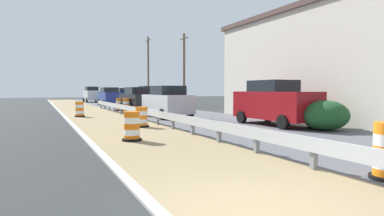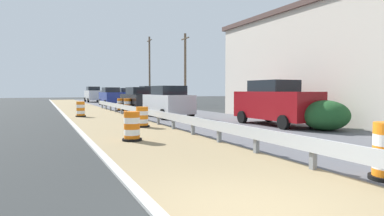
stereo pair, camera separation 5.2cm
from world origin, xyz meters
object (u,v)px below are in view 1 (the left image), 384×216
object	(u,v)px
traffic_barrel_close	(132,128)
traffic_barrel_farther	(127,106)
car_lead_far_lane	(138,99)
traffic_barrel_far	(80,110)
car_trailing_far_lane	(91,94)
car_distant_b	(109,96)
utility_pole_mid	(184,69)
car_mid_far_lane	(110,94)
car_trailing_near_lane	(148,96)
utility_pole_far	(148,69)
car_lead_near_lane	(167,102)
car_distant_c	(125,96)
utility_pole_near	(304,34)
traffic_barrel_farthest	(120,105)
traffic_barrel_mid	(142,118)
car_distant_a	(275,103)

from	to	relation	value
traffic_barrel_close	traffic_barrel_farther	distance (m)	14.15
traffic_barrel_close	car_lead_far_lane	bearing A→B (deg)	73.30
traffic_barrel_far	car_trailing_far_lane	distance (m)	27.64
car_distant_b	utility_pole_mid	bearing A→B (deg)	-144.92
traffic_barrel_far	car_lead_far_lane	xyz separation A→B (m)	(4.86, 3.39, 0.54)
traffic_barrel_close	car_lead_far_lane	world-z (taller)	car_lead_far_lane
traffic_barrel_farther	car_mid_far_lane	xyz separation A→B (m)	(4.69, 29.83, 0.54)
car_trailing_near_lane	utility_pole_mid	xyz separation A→B (m)	(2.70, -3.49, 2.80)
traffic_barrel_far	traffic_barrel_farther	distance (m)	4.46
car_mid_far_lane	car_distant_b	size ratio (longest dim) A/B	1.02
utility_pole_far	traffic_barrel_far	bearing A→B (deg)	-118.77
car_lead_near_lane	utility_pole_mid	xyz separation A→B (m)	(6.13, 11.13, 2.89)
car_distant_c	utility_pole_near	bearing A→B (deg)	4.48
traffic_barrel_farthest	utility_pole_far	xyz separation A→B (m)	(7.29, 14.99, 4.14)
car_distant_b	car_distant_c	size ratio (longest dim) A/B	1.04
car_distant_b	car_lead_near_lane	bearing A→B (deg)	177.46
traffic_barrel_mid	car_lead_far_lane	size ratio (longest dim) A/B	0.20
traffic_barrel_farther	car_distant_a	distance (m)	12.68
traffic_barrel_far	car_distant_c	distance (m)	22.85
traffic_barrel_far	car_distant_b	bearing A→B (deg)	72.69
traffic_barrel_far	car_mid_far_lane	size ratio (longest dim) A/B	0.22
traffic_barrel_far	utility_pole_far	world-z (taller)	utility_pole_far
traffic_barrel_mid	car_lead_far_lane	distance (m)	11.22
utility_pole_near	utility_pole_far	xyz separation A→B (m)	(0.71, 29.10, -0.06)
car_trailing_near_lane	car_distant_b	distance (m)	5.54
car_lead_near_lane	car_mid_far_lane	distance (m)	35.35
traffic_barrel_mid	car_mid_far_lane	xyz separation A→B (m)	(6.44, 39.76, 0.61)
car_lead_far_lane	car_mid_far_lane	distance (m)	29.15
car_mid_far_lane	car_distant_b	distance (m)	16.47
traffic_barrel_farther	utility_pole_far	xyz separation A→B (m)	(7.36, 17.65, 4.11)
traffic_barrel_far	car_trailing_near_lane	bearing A→B (deg)	54.55
traffic_barrel_farther	traffic_barrel_farthest	world-z (taller)	traffic_barrel_farther
car_lead_near_lane	car_trailing_far_lane	bearing A→B (deg)	-1.18
traffic_barrel_mid	car_lead_near_lane	xyz separation A→B (m)	(3.01, 4.58, 0.58)
car_mid_far_lane	car_distant_c	distance (m)	10.98
traffic_barrel_farthest	car_trailing_far_lane	distance (m)	22.12
utility_pole_mid	car_lead_far_lane	bearing A→B (deg)	-141.82
car_distant_c	car_lead_near_lane	bearing A→B (deg)	-7.17
traffic_barrel_farther	car_distant_a	xyz separation A→B (m)	(4.45, -11.86, 0.61)
traffic_barrel_close	utility_pole_mid	xyz separation A→B (m)	(10.62, 19.56, 3.44)
utility_pole_near	car_trailing_near_lane	bearing A→B (deg)	95.41
car_distant_a	car_lead_far_lane	bearing A→B (deg)	-167.27
traffic_barrel_mid	utility_pole_far	bearing A→B (deg)	71.70
traffic_barrel_farthest	car_lead_far_lane	world-z (taller)	car_lead_far_lane
car_mid_far_lane	car_distant_b	world-z (taller)	car_mid_far_lane
traffic_barrel_farther	car_trailing_near_lane	bearing A→B (deg)	63.21
car_trailing_far_lane	utility_pole_far	xyz separation A→B (m)	(6.43, -7.10, 3.48)
car_distant_c	utility_pole_mid	distance (m)	13.71
car_lead_far_lane	car_lead_near_lane	bearing A→B (deg)	178.81
traffic_barrel_farthest	car_distant_c	distance (m)	16.78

